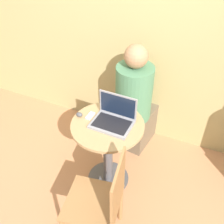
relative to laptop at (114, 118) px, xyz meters
name	(u,v)px	position (x,y,z in m)	size (l,w,h in m)	color
ground_plane	(108,178)	(-0.04, -0.04, -0.79)	(12.00, 12.00, 0.00)	tan
back_wall	(145,24)	(-0.04, 0.82, 0.51)	(7.00, 0.05, 2.60)	tan
round_table	(108,145)	(-0.04, -0.04, -0.30)	(0.62, 0.62, 0.74)	#4C4C51
laptop	(114,118)	(0.00, 0.00, 0.00)	(0.34, 0.25, 0.24)	gray
cell_phone	(90,116)	(-0.22, -0.01, -0.04)	(0.05, 0.10, 0.02)	silver
computer_mouse	(79,115)	(-0.30, -0.05, -0.03)	(0.06, 0.05, 0.04)	#4C4C51
chair_empty	(101,203)	(0.16, -0.58, -0.31)	(0.46, 0.46, 0.92)	#9E7042
person_seated	(135,106)	(0.00, 0.57, -0.28)	(0.41, 0.59, 1.22)	brown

